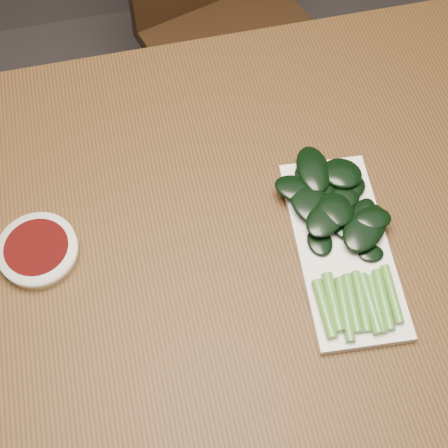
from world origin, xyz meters
TOP-DOWN VIEW (x-y plane):
  - ground at (0.00, 0.00)m, footprint 6.00×6.00m
  - table at (0.00, 0.00)m, footprint 1.40×0.80m
  - chair_far at (0.19, 0.72)m, footprint 0.49×0.49m
  - sauce_bowl at (-0.24, 0.04)m, footprint 0.11×0.11m
  - serving_plate at (0.18, -0.05)m, footprint 0.15×0.31m
  - gai_lan at (0.19, -0.01)m, footprint 0.17×0.31m

SIDE VIEW (x-z plane):
  - ground at x=0.00m, z-range 0.00..0.00m
  - chair_far at x=0.19m, z-range 0.04..0.93m
  - table at x=0.00m, z-range 0.30..1.05m
  - serving_plate at x=0.18m, z-range 0.75..0.76m
  - sauce_bowl at x=-0.24m, z-range 0.75..0.78m
  - gai_lan at x=0.19m, z-range 0.76..0.79m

